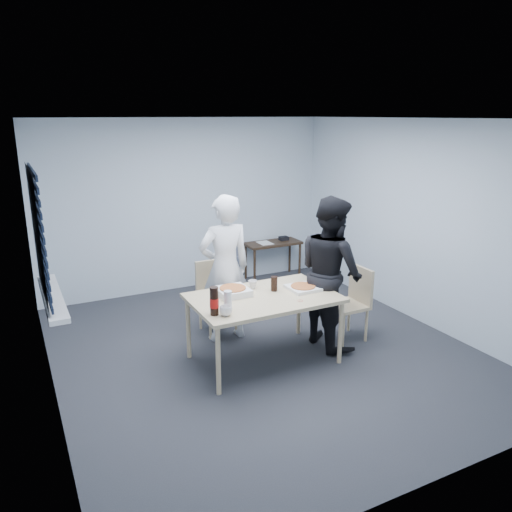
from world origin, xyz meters
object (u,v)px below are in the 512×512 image
chair_right (353,298)px  mug_b (253,284)px  backpack (230,259)px  person_black (331,272)px  side_table (273,247)px  dining_table (264,301)px  mug_a (226,311)px  chair_far (215,291)px  person_white (225,269)px  soda_bottle (214,302)px  stool (230,278)px

chair_right → mug_b: chair_right is taller
backpack → mug_b: size_ratio=3.76×
person_black → side_table: size_ratio=1.92×
dining_table → chair_right: (1.24, 0.04, -0.19)m
mug_a → chair_far: bearing=72.5°
dining_table → person_white: size_ratio=0.88×
side_table → dining_table: bearing=-120.6°
backpack → side_table: bearing=52.2°
person_black → mug_b: size_ratio=17.70×
dining_table → soda_bottle: size_ratio=5.47×
mug_a → soda_bottle: soda_bottle is taller
dining_table → chair_far: bearing=98.7°
soda_bottle → person_black: bearing=10.6°
person_black → stool: (-0.47, 1.84, -0.55)m
side_table → person_white: bearing=-132.4°
dining_table → mug_a: size_ratio=12.64×
mug_a → soda_bottle: 0.15m
backpack → chair_far: bearing=-102.7°
side_table → backpack: size_ratio=2.46×
chair_right → soda_bottle: 1.96m
chair_right → mug_b: (-1.23, 0.24, 0.29)m
chair_far → side_table: (1.64, 1.48, 0.02)m
chair_right → mug_b: 1.29m
person_white → side_table: 2.44m
chair_right → soda_bottle: bearing=-171.8°
dining_table → backpack: (0.44, 1.89, -0.07)m
stool → soda_bottle: (-1.10, -2.14, 0.56)m
person_white → backpack: 1.32m
dining_table → person_black: person_black is taller
side_table → stool: bearing=-149.9°
chair_far → mug_a: 1.42m
chair_right → side_table: size_ratio=0.96×
backpack → soda_bottle: (-1.10, -2.13, 0.27)m
dining_table → chair_far: 1.05m
person_black → dining_table: bearing=93.6°
mug_a → chair_right: bearing=10.8°
person_white → person_black: (1.04, -0.67, 0.00)m
stool → mug_a: mug_a is taller
side_table → mug_a: bearing=-126.2°
dining_table → side_table: (1.48, 2.51, -0.16)m
chair_right → person_white: size_ratio=0.50×
side_table → soda_bottle: (-2.15, -2.74, 0.36)m
stool → person_white: bearing=-116.1°
dining_table → stool: 1.98m
backpack → mug_b: mug_b is taller
chair_far → mug_a: chair_far is taller
person_white → person_black: 1.24m
chair_far → side_table: 2.21m
side_table → mug_b: bearing=-123.5°
side_table → stool: size_ratio=2.09×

